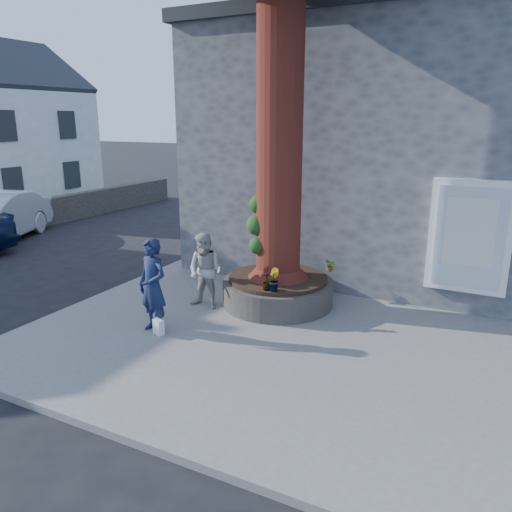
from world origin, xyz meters
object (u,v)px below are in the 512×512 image
at_px(woman, 205,271).
at_px(planter, 278,291).
at_px(a_board_sign, 5,228).
at_px(man, 153,286).

bearing_deg(woman, planter, 34.97).
bearing_deg(woman, a_board_sign, 167.24).
bearing_deg(woman, man, -97.36).
height_order(planter, a_board_sign, a_board_sign).
bearing_deg(a_board_sign, planter, -17.81).
height_order(woman, a_board_sign, woman).
bearing_deg(a_board_sign, woman, -24.03).
height_order(planter, man, man).
bearing_deg(planter, man, -122.05).
distance_m(man, a_board_sign, 9.44).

